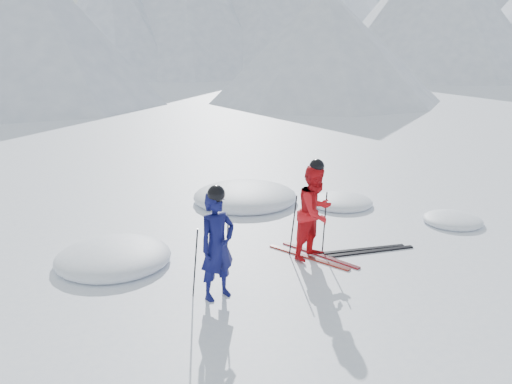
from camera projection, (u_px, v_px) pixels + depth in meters
name	position (u px, v px, depth m)	size (l,w,h in m)	color
ground	(353.00, 242.00, 10.43)	(160.00, 160.00, 0.00)	white
skier_blue	(217.00, 246.00, 8.01)	(0.60, 0.40, 1.65)	#0B0E47
skier_red	(315.00, 212.00, 9.48)	(0.82, 0.64, 1.69)	red
pole_blue_left	(195.00, 263.00, 8.10)	(0.02, 0.02, 1.10)	black
pole_blue_right	(227.00, 254.00, 8.41)	(0.02, 0.02, 1.10)	black
pole_red_left	(293.00, 225.00, 9.65)	(0.02, 0.02, 1.13)	black
pole_red_right	(325.00, 222.00, 9.82)	(0.02, 0.02, 1.13)	black
ski_worn_left	(308.00, 257.00, 9.67)	(0.09, 1.70, 0.03)	black
ski_worn_right	(320.00, 255.00, 9.77)	(0.09, 1.70, 0.03)	black
ski_loose_a	(362.00, 250.00, 10.01)	(0.09, 1.70, 0.03)	black
ski_loose_b	(371.00, 251.00, 9.92)	(0.09, 1.70, 0.03)	black
snow_lumps	(240.00, 217.00, 11.82)	(8.53, 5.16, 0.54)	white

